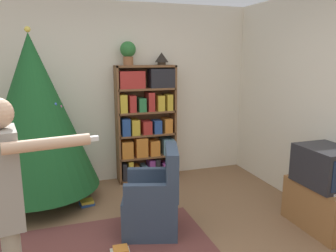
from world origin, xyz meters
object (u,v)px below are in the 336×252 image
television (326,166)px  bookshelf (146,124)px  christmas_tree (35,113)px  armchair (154,202)px  potted_plant (128,51)px  standing_person (8,203)px  table_lamp (162,58)px

television → bookshelf: bearing=125.0°
television → christmas_tree: (-2.91, 1.64, 0.46)m
armchair → potted_plant: size_ratio=2.80×
standing_person → potted_plant: size_ratio=4.87×
armchair → bookshelf: bearing=-175.2°
standing_person → potted_plant: (1.29, 2.51, 0.96)m
armchair → table_lamp: bearing=176.3°
standing_person → potted_plant: bearing=143.4°
television → potted_plant: (-1.66, 2.03, 1.20)m
potted_plant → table_lamp: (0.49, 0.00, -0.09)m
television → armchair: (-1.73, 0.53, -0.38)m
bookshelf → christmas_tree: bearing=-165.8°
christmas_tree → television: bearing=-29.4°
standing_person → table_lamp: bearing=135.2°
television → table_lamp: bearing=120.0°
christmas_tree → table_lamp: christmas_tree is taller
television → potted_plant: size_ratio=1.73×
television → christmas_tree: christmas_tree is taller
christmas_tree → potted_plant: size_ratio=6.62×
armchair → potted_plant: potted_plant is taller
television → armchair: bearing=163.1°
christmas_tree → armchair: christmas_tree is taller
bookshelf → table_lamp: bearing=1.9°
bookshelf → television: bookshelf is taller
television → christmas_tree: size_ratio=0.26×
potted_plant → table_lamp: 0.50m
bookshelf → potted_plant: (-0.25, 0.01, 1.04)m
potted_plant → christmas_tree: bearing=-162.8°
table_lamp → armchair: bearing=-110.5°
bookshelf → standing_person: bookshelf is taller
bookshelf → armchair: (-0.32, -1.49, -0.54)m
armchair → table_lamp: size_ratio=4.60×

